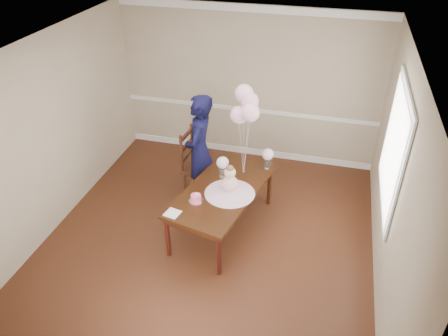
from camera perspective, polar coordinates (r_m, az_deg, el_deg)
floor at (r=6.28m, az=-2.03°, el=-9.38°), size 4.50×5.00×0.00m
ceiling at (r=4.90m, az=-2.66°, el=14.76°), size 4.50×5.00×0.02m
wall_back at (r=7.64m, az=3.22°, el=10.70°), size 4.50×0.02×2.70m
wall_front at (r=3.73m, az=-14.09°, el=-18.67°), size 4.50×0.02×2.70m
wall_left at (r=6.42m, az=-21.93°, el=3.78°), size 0.02×5.00×2.70m
wall_right at (r=5.35m, az=21.45°, el=-2.14°), size 0.02×5.00×2.70m
chair_rail_trim at (r=7.81m, az=3.10°, el=7.61°), size 4.50×0.02×0.07m
crown_molding at (r=7.25m, az=3.53°, el=20.10°), size 4.50×0.02×0.12m
baseboard_trim at (r=8.20m, az=2.93°, el=2.29°), size 4.50×0.02×0.12m
window_frame at (r=5.67m, az=21.34°, el=2.35°), size 0.02×1.66×1.56m
window_blinds at (r=5.67m, az=21.16°, el=2.38°), size 0.01×1.50×1.40m
dining_table_top at (r=6.08m, az=-0.21°, el=-2.91°), size 1.28×1.98×0.05m
table_apron at (r=6.12m, az=-0.21°, el=-3.43°), size 1.17×1.88×0.09m
table_leg_fl at (r=5.89m, az=-7.38°, el=-8.87°), size 0.08×0.08×0.64m
table_leg_fr at (r=5.59m, az=-0.66°, el=-11.33°), size 0.08×0.08×0.64m
table_leg_bl at (r=7.04m, az=0.14°, el=-0.79°), size 0.08×0.08×0.64m
table_leg_br at (r=6.79m, az=5.95°, el=-2.42°), size 0.08×0.08×0.64m
baby_skirt at (r=5.96m, az=0.76°, el=-2.95°), size 0.83×0.83×0.09m
baby_torso at (r=5.89m, az=0.77°, el=-2.01°), size 0.22×0.22×0.22m
baby_head at (r=5.79m, az=0.78°, el=-0.59°), size 0.16×0.16×0.16m
baby_hair at (r=5.76m, az=0.78°, el=-0.14°), size 0.11×0.11×0.11m
cake_platter at (r=5.85m, az=-3.67°, el=-4.31°), size 0.24×0.24×0.01m
birthday_cake at (r=5.82m, az=-3.69°, el=-3.92°), size 0.16×0.16×0.09m
cake_flower_a at (r=5.78m, az=-3.71°, el=-3.45°), size 0.03×0.03×0.03m
cake_flower_b at (r=5.79m, az=-3.38°, el=-3.43°), size 0.03×0.03×0.03m
rose_vase_near at (r=6.28m, az=-0.18°, el=-0.56°), size 0.11×0.11×0.15m
roses_near at (r=6.19m, az=-0.19°, el=0.71°), size 0.17×0.17×0.17m
rose_vase_far at (r=6.50m, az=5.66°, el=0.54°), size 0.11×0.11×0.15m
roses_far at (r=6.42m, az=5.74°, el=1.79°), size 0.17×0.17×0.17m
napkin at (r=5.67m, az=-6.75°, el=-5.89°), size 0.22×0.22×0.01m
balloon_weight at (r=6.41m, az=2.58°, el=-0.55°), size 0.04×0.04×0.02m
balloon_a at (r=5.99m, az=1.99°, el=6.94°), size 0.26×0.26×0.26m
balloon_b at (r=5.85m, az=3.45°, el=7.21°), size 0.26×0.26×0.26m
balloon_c at (r=5.95m, az=3.37°, el=8.65°), size 0.26×0.26×0.26m
balloon_d at (r=5.96m, az=2.66°, el=9.69°), size 0.26×0.26×0.26m
balloon_ribbon_a at (r=6.22m, az=2.28°, el=2.52°), size 0.08×0.02×0.77m
balloon_ribbon_b at (r=6.15m, az=2.97°, el=2.60°), size 0.08×0.07×0.86m
balloon_ribbon_c at (r=6.19m, az=2.94°, el=3.32°), size 0.04×0.08×0.95m
balloon_ribbon_d at (r=6.19m, az=2.60°, el=3.83°), size 0.06×0.11×1.04m
dining_chair_seat at (r=6.86m, az=-3.05°, el=-0.01°), size 0.53×0.53×0.06m
chair_leg_fl at (r=6.92m, az=-5.16°, el=-2.38°), size 0.05×0.05×0.48m
chair_leg_fr at (r=6.79m, az=-2.05°, el=-3.05°), size 0.05×0.05×0.48m
chair_leg_bl at (r=7.23m, az=-3.86°, el=-0.66°), size 0.05×0.05×0.48m
chair_leg_br at (r=7.10m, az=-0.87°, el=-1.26°), size 0.05×0.05×0.48m
chair_back_post_l at (r=6.61m, az=-5.58°, el=1.82°), size 0.05×0.05×0.63m
chair_back_post_r at (r=6.93m, az=-4.21°, el=3.43°), size 0.05×0.05×0.63m
chair_slat_low at (r=6.84m, az=-4.83°, el=1.67°), size 0.07×0.45×0.06m
chair_slat_mid at (r=6.75m, az=-4.90°, el=2.97°), size 0.07×0.45×0.06m
chair_slat_top at (r=6.66m, az=-4.97°, el=4.31°), size 0.07×0.45×0.06m
woman at (r=6.55m, az=-3.22°, el=2.27°), size 0.47×0.67×1.78m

